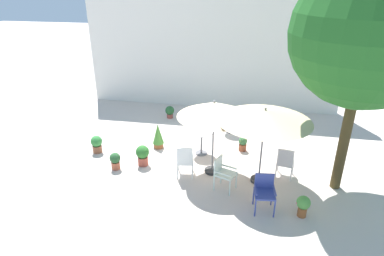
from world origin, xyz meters
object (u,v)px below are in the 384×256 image
object	(u,v)px
potted_plant_0	(97,144)
potted_plant_3	(170,111)
potted_plant_1	(115,160)
potted_plant_6	(243,143)
patio_umbrella_1	(265,116)
potted_plant_4	(143,155)
shade_tree	(370,32)
patio_chair_0	(185,160)
patio_chair_2	(223,171)
cafe_table_1	(202,139)
patio_chair_3	(285,161)
patio_umbrella_0	(214,110)
patio_chair_1	(264,190)
potted_plant_5	(303,205)
potted_plant_2	(158,136)
cafe_table_0	(232,118)

from	to	relation	value
potted_plant_0	potted_plant_3	bearing A→B (deg)	63.44
potted_plant_1	potted_plant_6	size ratio (longest dim) A/B	1.08
patio_umbrella_1	potted_plant_1	size ratio (longest dim) A/B	4.68
patio_umbrella_1	potted_plant_4	distance (m)	3.76
patio_umbrella_1	shade_tree	bearing A→B (deg)	3.81
patio_chair_0	patio_chair_2	world-z (taller)	patio_chair_0
cafe_table_1	patio_chair_3	size ratio (longest dim) A/B	0.82
shade_tree	patio_umbrella_0	world-z (taller)	shade_tree
patio_chair_1	potted_plant_3	size ratio (longest dim) A/B	1.83
patio_umbrella_0	patio_chair_1	bearing A→B (deg)	-45.24
shade_tree	patio_umbrella_1	xyz separation A→B (m)	(-2.07, -0.14, -2.08)
patio_chair_1	patio_chair_3	xyz separation A→B (m)	(0.59, 1.50, -0.02)
patio_umbrella_0	potted_plant_4	world-z (taller)	patio_umbrella_0
patio_chair_3	potted_plant_5	world-z (taller)	patio_chair_3
potted_plant_6	potted_plant_0	bearing A→B (deg)	-168.14
cafe_table_1	potted_plant_6	xyz separation A→B (m)	(1.27, 0.45, -0.27)
potted_plant_2	potted_plant_6	xyz separation A→B (m)	(2.73, 0.30, -0.19)
patio_umbrella_0	potted_plant_0	world-z (taller)	patio_umbrella_0
cafe_table_1	cafe_table_0	bearing A→B (deg)	66.14
potted_plant_2	potted_plant_6	distance (m)	2.75
patio_umbrella_0	patio_chair_3	bearing A→B (deg)	2.10
patio_umbrella_0	potted_plant_1	size ratio (longest dim) A/B	4.28
patio_umbrella_0	potted_plant_6	size ratio (longest dim) A/B	4.63
potted_plant_3	potted_plant_6	xyz separation A→B (m)	(2.97, -2.24, -0.02)
patio_chair_1	cafe_table_1	bearing A→B (deg)	127.64
shade_tree	patio_chair_1	distance (m)	4.22
patio_chair_0	potted_plant_6	xyz separation A→B (m)	(1.52, 1.85, -0.30)
potted_plant_6	potted_plant_2	bearing A→B (deg)	-173.65
cafe_table_1	potted_plant_3	size ratio (longest dim) A/B	1.54
patio_chair_0	potted_plant_4	size ratio (longest dim) A/B	1.53
potted_plant_2	potted_plant_3	size ratio (longest dim) A/B	1.72
cafe_table_0	potted_plant_0	distance (m)	4.72
potted_plant_6	patio_chair_0	bearing A→B (deg)	-129.34
potted_plant_4	potted_plant_5	distance (m)	4.67
patio_chair_0	potted_plant_4	xyz separation A→B (m)	(-1.36, 0.39, -0.19)
shade_tree	potted_plant_4	bearing A→B (deg)	178.74
potted_plant_2	potted_plant_6	size ratio (longest dim) A/B	1.78
potted_plant_5	patio_chair_3	bearing A→B (deg)	100.81
patio_umbrella_1	potted_plant_2	distance (m)	3.85
potted_plant_0	potted_plant_6	bearing A→B (deg)	11.86
patio_chair_1	potted_plant_1	size ratio (longest dim) A/B	1.74
patio_chair_3	potted_plant_5	xyz separation A→B (m)	(0.31, -1.63, -0.20)
patio_chair_3	cafe_table_1	bearing A→B (deg)	159.01
patio_chair_0	potted_plant_1	xyz separation A→B (m)	(-2.08, 0.04, -0.26)
cafe_table_1	potted_plant_6	distance (m)	1.38
potted_plant_4	cafe_table_0	bearing A→B (deg)	49.62
cafe_table_0	potted_plant_1	world-z (taller)	cafe_table_0
patio_chair_3	potted_plant_3	bearing A→B (deg)	138.94
potted_plant_0	cafe_table_1	bearing A→B (deg)	8.77
potted_plant_1	potted_plant_4	bearing A→B (deg)	26.42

